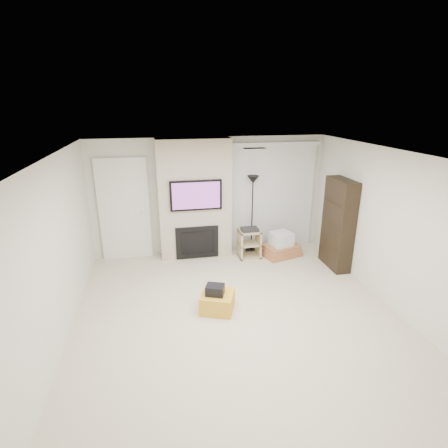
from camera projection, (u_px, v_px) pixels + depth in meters
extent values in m
cube|color=beige|center=(239.00, 319.00, 5.39)|extent=(5.00, 5.50, 0.00)
cube|color=white|center=(242.00, 157.00, 4.56)|extent=(5.00, 5.50, 0.00)
cube|color=beige|center=(210.00, 196.00, 7.52)|extent=(5.00, 0.00, 2.50)
cube|color=beige|center=(335.00, 395.00, 2.43)|extent=(5.00, 0.00, 2.50)
cube|color=beige|center=(53.00, 259.00, 4.51)|extent=(0.00, 5.50, 2.50)
cube|color=beige|center=(396.00, 233.00, 5.43)|extent=(0.00, 5.50, 2.50)
cube|color=silver|center=(255.00, 148.00, 5.37)|extent=(0.35, 0.18, 0.01)
cube|color=gold|center=(217.00, 301.00, 5.60)|extent=(0.64, 0.64, 0.30)
cube|color=black|center=(215.00, 290.00, 5.49)|extent=(0.34, 0.30, 0.16)
cube|color=#B3A48D|center=(195.00, 200.00, 7.27)|extent=(1.50, 0.40, 2.50)
cube|color=black|center=(196.00, 195.00, 7.01)|extent=(1.05, 0.06, 0.62)
cube|color=#73347D|center=(196.00, 196.00, 6.97)|extent=(0.96, 0.00, 0.54)
cube|color=black|center=(197.00, 242.00, 7.37)|extent=(0.90, 0.04, 0.70)
cube|color=black|center=(197.00, 243.00, 7.35)|extent=(0.70, 0.02, 0.50)
cube|color=silver|center=(124.00, 210.00, 7.21)|extent=(1.02, 0.08, 2.14)
cube|color=beige|center=(125.00, 211.00, 7.23)|extent=(0.90, 0.05, 2.05)
cylinder|color=silver|center=(141.00, 212.00, 7.26)|extent=(0.07, 0.06, 0.07)
cube|color=silver|center=(275.00, 144.00, 7.36)|extent=(1.98, 0.10, 0.08)
cube|color=silver|center=(272.00, 198.00, 7.76)|extent=(1.90, 0.03, 2.29)
cylinder|color=black|center=(251.00, 250.00, 7.86)|extent=(0.25, 0.25, 0.03)
cylinder|color=black|center=(252.00, 216.00, 7.59)|extent=(0.03, 0.03, 1.59)
cone|color=black|center=(253.00, 180.00, 7.32)|extent=(0.25, 0.25, 0.16)
cube|color=tan|center=(240.00, 244.00, 7.44)|extent=(0.04, 0.38, 0.60)
cube|color=tan|center=(258.00, 243.00, 7.52)|extent=(0.04, 0.38, 0.60)
cube|color=tan|center=(249.00, 256.00, 7.57)|extent=(0.45, 0.38, 0.03)
cube|color=tan|center=(249.00, 244.00, 7.48)|extent=(0.45, 0.38, 0.03)
cube|color=tan|center=(250.00, 231.00, 7.38)|extent=(0.45, 0.38, 0.03)
cube|color=black|center=(250.00, 229.00, 7.37)|extent=(0.35, 0.25, 0.06)
cube|color=#AC6A41|center=(280.00, 253.00, 7.64)|extent=(0.91, 0.78, 0.09)
cube|color=#AC6A41|center=(281.00, 250.00, 7.61)|extent=(0.87, 0.74, 0.08)
cube|color=#AC6A41|center=(281.00, 246.00, 7.59)|extent=(0.82, 0.69, 0.08)
cube|color=silver|center=(281.00, 239.00, 7.53)|extent=(0.52, 0.48, 0.29)
cube|color=black|center=(338.00, 224.00, 6.86)|extent=(0.30, 0.80, 1.80)
cube|color=black|center=(335.00, 245.00, 7.00)|extent=(0.26, 0.72, 0.02)
cube|color=black|center=(337.00, 224.00, 6.85)|extent=(0.26, 0.72, 0.02)
cube|color=black|center=(340.00, 202.00, 6.70)|extent=(0.26, 0.72, 0.02)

